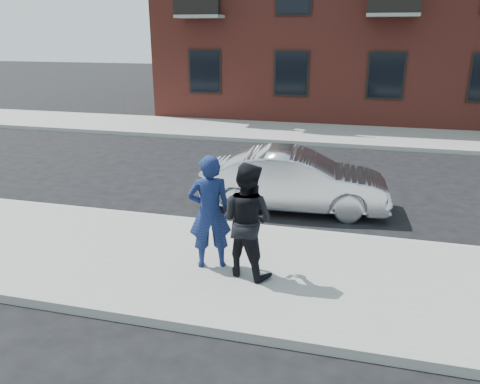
# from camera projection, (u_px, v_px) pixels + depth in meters

# --- Properties ---
(ground) EXTENTS (100.00, 100.00, 0.00)m
(ground) POSITION_uv_depth(u_px,v_px,m) (395.00, 286.00, 7.49)
(ground) COLOR black
(ground) RESTS_ON ground
(near_sidewalk) EXTENTS (50.00, 3.50, 0.15)m
(near_sidewalk) POSITION_uv_depth(u_px,v_px,m) (397.00, 290.00, 7.23)
(near_sidewalk) COLOR gray
(near_sidewalk) RESTS_ON ground
(near_curb) EXTENTS (50.00, 0.10, 0.15)m
(near_curb) POSITION_uv_depth(u_px,v_px,m) (391.00, 242.00, 8.88)
(near_curb) COLOR #999691
(near_curb) RESTS_ON ground
(far_sidewalk) EXTENTS (50.00, 3.50, 0.15)m
(far_sidewalk) POSITION_uv_depth(u_px,v_px,m) (379.00, 137.00, 17.77)
(far_sidewalk) COLOR gray
(far_sidewalk) RESTS_ON ground
(far_curb) EXTENTS (50.00, 0.10, 0.15)m
(far_curb) POSITION_uv_depth(u_px,v_px,m) (380.00, 148.00, 16.12)
(far_curb) COLOR #999691
(far_curb) RESTS_ON ground
(silver_sedan) EXTENTS (4.23, 1.73, 1.36)m
(silver_sedan) POSITION_uv_depth(u_px,v_px,m) (295.00, 180.00, 10.54)
(silver_sedan) COLOR #B7BABF
(silver_sedan) RESTS_ON ground
(man_hoodie) EXTENTS (0.81, 0.68, 1.91)m
(man_hoodie) POSITION_uv_depth(u_px,v_px,m) (210.00, 212.00, 7.54)
(man_hoodie) COLOR navy
(man_hoodie) RESTS_ON near_sidewalk
(man_peacoat) EXTENTS (1.07, 0.94, 1.86)m
(man_peacoat) POSITION_uv_depth(u_px,v_px,m) (247.00, 220.00, 7.29)
(man_peacoat) COLOR black
(man_peacoat) RESTS_ON near_sidewalk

